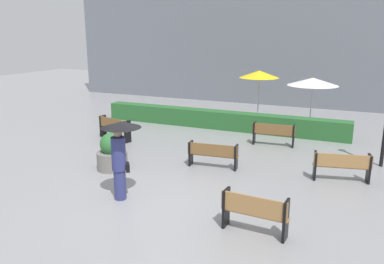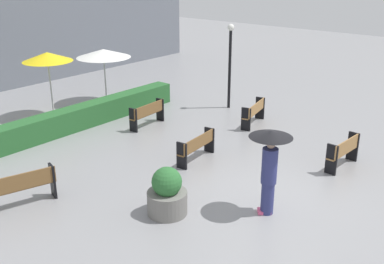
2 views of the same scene
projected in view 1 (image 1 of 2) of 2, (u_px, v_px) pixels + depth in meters
ground_plane at (144, 199)px, 10.48m from camera, size 60.00×60.00×0.00m
bench_back_row at (274, 133)px, 15.34m from camera, size 1.68×0.47×0.89m
bench_far_left at (114, 127)px, 16.22m from camera, size 1.74×0.79×0.93m
bench_far_right at (342, 165)px, 11.63m from camera, size 1.69×0.70×0.88m
bench_near_right at (254, 211)px, 8.56m from camera, size 1.52×0.44×0.93m
bench_mid_center at (213, 153)px, 12.82m from camera, size 1.70×0.52×0.84m
pedestrian_with_umbrella at (120, 148)px, 10.17m from camera, size 1.05×1.05×2.14m
planter_pot at (112, 154)px, 12.68m from camera, size 1.00×1.00×1.24m
patio_umbrella_yellow at (259, 74)px, 18.81m from camera, size 1.93×1.93×2.60m
patio_umbrella_white at (313, 82)px, 17.65m from camera, size 2.30×2.30×2.39m
hedge_strip at (219, 120)px, 18.17m from camera, size 11.71×0.70×0.83m
building_facade at (277, 29)px, 23.51m from camera, size 28.00×1.20×9.16m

